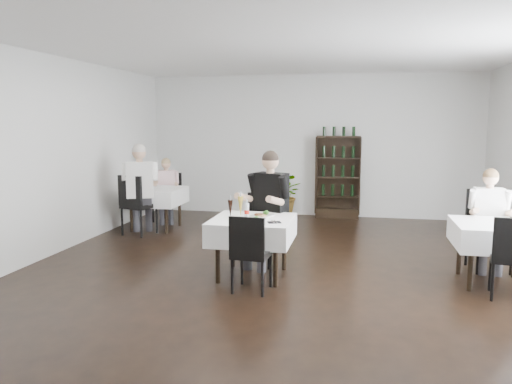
# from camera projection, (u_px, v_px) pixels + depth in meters

# --- Properties ---
(room_shell) EXTENTS (9.00, 9.00, 9.00)m
(room_shell) POSITION_uv_depth(u_px,v_px,m) (276.00, 162.00, 6.27)
(room_shell) COLOR black
(room_shell) RESTS_ON ground
(wine_shelf) EXTENTS (0.90, 0.28, 1.75)m
(wine_shelf) POSITION_uv_depth(u_px,v_px,m) (338.00, 178.00, 10.42)
(wine_shelf) COLOR black
(wine_shelf) RESTS_ON ground
(main_table) EXTENTS (1.03, 1.03, 0.77)m
(main_table) POSITION_uv_depth(u_px,v_px,m) (253.00, 230.00, 6.45)
(main_table) COLOR black
(main_table) RESTS_ON ground
(left_table) EXTENTS (0.98, 0.98, 0.77)m
(left_table) POSITION_uv_depth(u_px,v_px,m) (156.00, 196.00, 9.36)
(left_table) COLOR black
(left_table) RESTS_ON ground
(right_table) EXTENTS (0.98, 0.98, 0.77)m
(right_table) POSITION_uv_depth(u_px,v_px,m) (495.00, 235.00, 6.14)
(right_table) COLOR black
(right_table) RESTS_ON ground
(potted_tree) EXTENTS (1.03, 0.95, 0.94)m
(potted_tree) POSITION_uv_depth(u_px,v_px,m) (285.00, 195.00, 10.59)
(potted_tree) COLOR #235E20
(potted_tree) RESTS_ON ground
(main_chair_far) EXTENTS (0.49, 0.50, 1.00)m
(main_chair_far) POSITION_uv_depth(u_px,v_px,m) (261.00, 224.00, 7.08)
(main_chair_far) COLOR black
(main_chair_far) RESTS_ON ground
(main_chair_near) EXTENTS (0.46, 0.46, 0.93)m
(main_chair_near) POSITION_uv_depth(u_px,v_px,m) (250.00, 249.00, 5.84)
(main_chair_near) COLOR black
(main_chair_near) RESTS_ON ground
(left_chair_far) EXTENTS (0.54, 0.54, 0.98)m
(left_chair_far) POSITION_uv_depth(u_px,v_px,m) (169.00, 194.00, 10.14)
(left_chair_far) COLOR black
(left_chair_far) RESTS_ON ground
(left_chair_near) EXTENTS (0.61, 0.61, 1.08)m
(left_chair_near) POSITION_uv_depth(u_px,v_px,m) (136.00, 201.00, 8.81)
(left_chair_near) COLOR black
(left_chair_near) RESTS_ON ground
(right_chair_far) EXTENTS (0.56, 0.56, 1.09)m
(right_chair_far) POSITION_uv_depth(u_px,v_px,m) (487.00, 224.00, 6.81)
(right_chair_far) COLOR black
(right_chair_far) RESTS_ON ground
(diner_main) EXTENTS (0.71, 0.75, 1.61)m
(diner_main) POSITION_uv_depth(u_px,v_px,m) (267.00, 200.00, 6.90)
(diner_main) COLOR #3C3C44
(diner_main) RESTS_ON ground
(diner_left_far) EXTENTS (0.55, 0.59, 1.30)m
(diner_left_far) POSITION_uv_depth(u_px,v_px,m) (166.00, 185.00, 9.94)
(diner_left_far) COLOR #3C3C44
(diner_left_far) RESTS_ON ground
(diner_left_near) EXTENTS (0.71, 0.75, 1.63)m
(diner_left_near) POSITION_uv_depth(u_px,v_px,m) (140.00, 183.00, 8.78)
(diner_left_near) COLOR #3C3C44
(diner_left_near) RESTS_ON ground
(diner_right_far) EXTENTS (0.53, 0.53, 1.39)m
(diner_right_far) POSITION_uv_depth(u_px,v_px,m) (489.00, 212.00, 6.71)
(diner_right_far) COLOR #3C3C44
(diner_right_far) RESTS_ON ground
(plate_far) EXTENTS (0.31, 0.31, 0.08)m
(plate_far) POSITION_uv_depth(u_px,v_px,m) (262.00, 215.00, 6.55)
(plate_far) COLOR white
(plate_far) RESTS_ON main_table
(plate_near) EXTENTS (0.28, 0.28, 0.07)m
(plate_near) POSITION_uv_depth(u_px,v_px,m) (252.00, 221.00, 6.19)
(plate_near) COLOR white
(plate_near) RESTS_ON main_table
(pilsner_dark) EXTENTS (0.07, 0.07, 0.29)m
(pilsner_dark) POSITION_uv_depth(u_px,v_px,m) (230.00, 209.00, 6.47)
(pilsner_dark) COLOR black
(pilsner_dark) RESTS_ON main_table
(pilsner_lager) EXTENTS (0.08, 0.08, 0.33)m
(pilsner_lager) POSITION_uv_depth(u_px,v_px,m) (241.00, 206.00, 6.57)
(pilsner_lager) COLOR #B4912E
(pilsner_lager) RESTS_ON main_table
(coke_bottle) EXTENTS (0.06, 0.06, 0.25)m
(coke_bottle) POSITION_uv_depth(u_px,v_px,m) (247.00, 211.00, 6.41)
(coke_bottle) COLOR silver
(coke_bottle) RESTS_ON main_table
(napkin_cutlery) EXTENTS (0.19, 0.17, 0.02)m
(napkin_cutlery) POSITION_uv_depth(u_px,v_px,m) (274.00, 222.00, 6.16)
(napkin_cutlery) COLOR black
(napkin_cutlery) RESTS_ON main_table
(pepper_mill) EXTENTS (0.04, 0.04, 0.09)m
(pepper_mill) POSITION_uv_depth(u_px,v_px,m) (511.00, 221.00, 6.05)
(pepper_mill) COLOR black
(pepper_mill) RESTS_ON right_table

